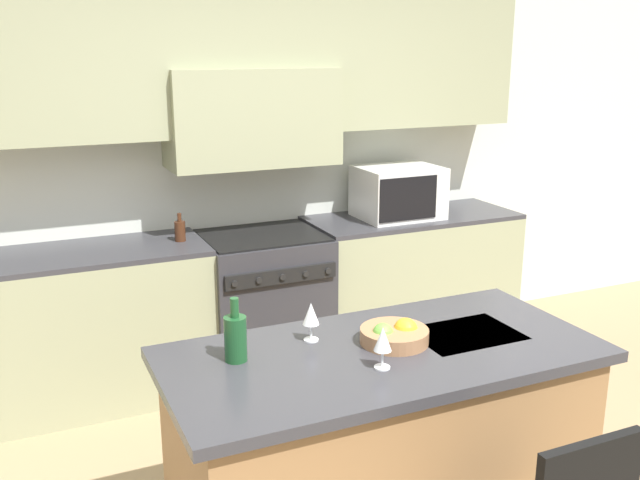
% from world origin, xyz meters
% --- Properties ---
extents(back_cabinetry, '(10.00, 0.46, 2.70)m').
position_xyz_m(back_cabinetry, '(0.00, 2.23, 1.60)').
color(back_cabinetry, silver).
rests_on(back_cabinetry, ground_plane).
extents(back_counter, '(3.72, 0.62, 0.94)m').
position_xyz_m(back_counter, '(0.00, 1.98, 0.47)').
color(back_counter, gray).
rests_on(back_counter, ground_plane).
extents(range_stove, '(0.77, 0.70, 0.93)m').
position_xyz_m(range_stove, '(0.00, 1.96, 0.46)').
color(range_stove, '#2D2D33').
rests_on(range_stove, ground_plane).
extents(microwave, '(0.55, 0.44, 0.35)m').
position_xyz_m(microwave, '(1.00, 1.98, 1.11)').
color(microwave, silver).
rests_on(microwave, back_counter).
extents(kitchen_island, '(1.75, 0.83, 0.91)m').
position_xyz_m(kitchen_island, '(-0.14, 0.12, 0.46)').
color(kitchen_island, olive).
rests_on(kitchen_island, ground_plane).
extents(wine_bottle, '(0.09, 0.09, 0.25)m').
position_xyz_m(wine_bottle, '(-0.71, 0.26, 1.01)').
color(wine_bottle, '#194723').
rests_on(wine_bottle, kitchen_island).
extents(wine_glass_near, '(0.07, 0.07, 0.16)m').
position_xyz_m(wine_glass_near, '(-0.23, -0.03, 1.03)').
color(wine_glass_near, white).
rests_on(wine_glass_near, kitchen_island).
extents(wine_glass_far, '(0.07, 0.07, 0.16)m').
position_xyz_m(wine_glass_far, '(-0.37, 0.32, 1.03)').
color(wine_glass_far, white).
rests_on(wine_glass_far, kitchen_island).
extents(fruit_bowl, '(0.28, 0.28, 0.10)m').
position_xyz_m(fruit_bowl, '(-0.07, 0.16, 0.95)').
color(fruit_bowl, '#996B47').
rests_on(fruit_bowl, kitchen_island).
extents(oil_bottle_on_counter, '(0.07, 0.07, 0.17)m').
position_xyz_m(oil_bottle_on_counter, '(-0.52, 1.98, 1.00)').
color(oil_bottle_on_counter, '#422314').
rests_on(oil_bottle_on_counter, back_counter).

